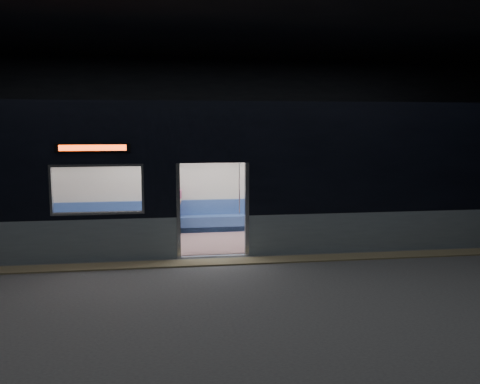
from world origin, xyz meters
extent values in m
cube|color=#47494C|center=(0.00, 0.00, -0.01)|extent=(24.00, 14.00, 0.01)
cube|color=black|center=(0.00, 0.00, 4.98)|extent=(24.00, 14.00, 0.04)
cube|color=black|center=(0.00, 6.98, 2.50)|extent=(24.00, 0.04, 5.00)
cube|color=black|center=(0.00, -6.98, 2.50)|extent=(24.00, 0.04, 5.00)
cube|color=#8C7F59|center=(0.00, 0.55, 0.01)|extent=(22.80, 0.50, 0.03)
cube|color=gray|center=(4.85, 1.06, 0.45)|extent=(8.30, 0.12, 0.90)
cube|color=black|center=(4.85, 1.06, 2.05)|extent=(8.30, 0.12, 2.30)
cube|color=black|center=(0.00, 1.06, 2.62)|extent=(1.40, 0.12, 1.15)
cube|color=#B7BABC|center=(-0.74, 1.06, 1.02)|extent=(0.08, 0.14, 2.05)
cube|color=#B7BABC|center=(0.74, 1.06, 1.02)|extent=(0.08, 0.14, 2.05)
cube|color=black|center=(-2.45, 0.98, 2.39)|extent=(1.50, 0.04, 0.18)
cube|color=#F43A0D|center=(-2.45, 0.97, 2.39)|extent=(1.34, 0.03, 0.12)
cube|color=beige|center=(0.00, 3.94, 1.60)|extent=(18.00, 0.12, 3.20)
cube|color=black|center=(0.00, 2.50, 3.28)|extent=(18.00, 3.00, 0.15)
cube|color=#815E5F|center=(0.00, 2.50, 0.02)|extent=(17.76, 2.76, 0.04)
cube|color=beige|center=(0.00, 2.50, 2.35)|extent=(17.76, 2.76, 0.10)
cube|color=#304C8B|center=(0.00, 3.62, 0.24)|extent=(11.00, 0.48, 0.41)
cube|color=#304C8B|center=(0.00, 3.81, 0.65)|extent=(11.00, 0.10, 0.40)
cube|color=#73545D|center=(-3.30, 1.41, 0.24)|extent=(4.40, 0.48, 0.41)
cube|color=#73545D|center=(3.30, 1.41, 0.24)|extent=(4.40, 0.48, 0.41)
cylinder|color=silver|center=(-0.95, 1.37, 1.17)|extent=(0.04, 0.04, 2.26)
cylinder|color=silver|center=(-0.95, 3.63, 1.17)|extent=(0.04, 0.04, 2.26)
cylinder|color=silver|center=(0.95, 1.37, 1.17)|extent=(0.04, 0.04, 2.26)
cylinder|color=silver|center=(0.95, 3.63, 1.17)|extent=(0.04, 0.04, 2.26)
cylinder|color=silver|center=(0.00, 3.58, 1.95)|extent=(11.00, 0.03, 0.03)
cube|color=black|center=(-0.99, 3.38, 0.54)|extent=(0.19, 0.51, 0.17)
cube|color=black|center=(-0.76, 3.38, 0.54)|extent=(0.19, 0.51, 0.17)
cylinder|color=black|center=(-0.99, 3.14, 0.26)|extent=(0.12, 0.12, 0.43)
cylinder|color=black|center=(-0.76, 3.14, 0.26)|extent=(0.12, 0.12, 0.43)
cube|color=pink|center=(-0.88, 3.59, 0.56)|extent=(0.44, 0.24, 0.22)
cylinder|color=pink|center=(-0.88, 3.62, 0.94)|extent=(0.46, 0.46, 0.57)
sphere|color=tan|center=(-0.88, 3.60, 1.35)|extent=(0.23, 0.23, 0.23)
sphere|color=black|center=(-0.88, 3.65, 1.39)|extent=(0.24, 0.24, 0.24)
cube|color=black|center=(-0.84, 3.30, 0.70)|extent=(0.39, 0.36, 0.15)
cube|color=white|center=(4.06, 3.85, 1.48)|extent=(1.01, 0.03, 0.66)
camera|label=1|loc=(-0.99, -9.69, 2.85)|focal=38.00mm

